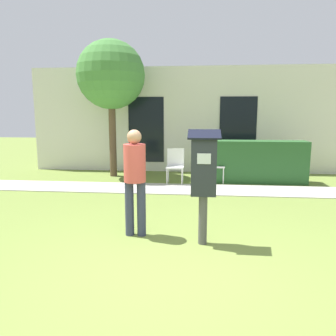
# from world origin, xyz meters

# --- Properties ---
(ground_plane) EXTENTS (40.00, 40.00, 0.00)m
(ground_plane) POSITION_xyz_m (0.00, 0.00, 0.00)
(ground_plane) COLOR olive
(sidewalk) EXTENTS (12.00, 1.10, 0.02)m
(sidewalk) POSITION_xyz_m (0.00, 4.14, 0.01)
(sidewalk) COLOR #B7B2A8
(sidewalk) RESTS_ON ground
(building_facade) EXTENTS (10.00, 0.26, 3.20)m
(building_facade) POSITION_xyz_m (0.00, 6.69, 1.60)
(building_facade) COLOR silver
(building_facade) RESTS_ON ground
(parking_meter) EXTENTS (0.44, 0.31, 1.59)m
(parking_meter) POSITION_xyz_m (0.34, 0.87, 1.02)
(parking_meter) COLOR #4C4C4C
(parking_meter) RESTS_ON ground
(person_standing) EXTENTS (0.32, 0.32, 1.58)m
(person_standing) POSITION_xyz_m (-0.66, 1.10, 0.93)
(person_standing) COLOR #333851
(person_standing) RESTS_ON ground
(outdoor_chair_left) EXTENTS (0.44, 0.44, 0.90)m
(outdoor_chair_left) POSITION_xyz_m (-1.41, 5.03, 0.53)
(outdoor_chair_left) COLOR white
(outdoor_chair_left) RESTS_ON ground
(outdoor_chair_middle) EXTENTS (0.44, 0.44, 0.90)m
(outdoor_chair_middle) POSITION_xyz_m (-0.36, 4.85, 0.53)
(outdoor_chair_middle) COLOR white
(outdoor_chair_middle) RESTS_ON ground
(outdoor_chair_right) EXTENTS (0.44, 0.44, 0.90)m
(outdoor_chair_right) POSITION_xyz_m (0.69, 5.11, 0.53)
(outdoor_chair_right) COLOR white
(outdoor_chair_right) RESTS_ON ground
(hedge_row) EXTENTS (2.56, 0.60, 1.10)m
(hedge_row) POSITION_xyz_m (1.75, 5.19, 0.55)
(hedge_row) COLOR #285628
(hedge_row) RESTS_ON ground
(tree) EXTENTS (1.90, 1.90, 3.82)m
(tree) POSITION_xyz_m (-2.22, 5.67, 2.84)
(tree) COLOR brown
(tree) RESTS_ON ground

